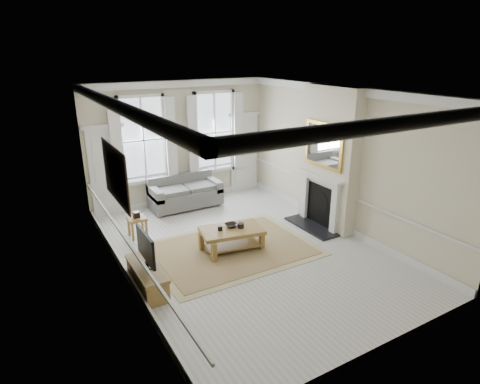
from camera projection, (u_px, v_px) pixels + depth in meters
floor at (246, 250)px, 8.80m from camera, size 7.20×7.20×0.00m
ceiling at (247, 91)px, 7.67m from camera, size 7.20×7.20×0.00m
back_wall at (180, 143)px, 11.17m from camera, size 5.20×0.00×5.20m
left_wall at (119, 198)px, 7.01m from camera, size 0.00×7.20×7.20m
right_wall at (341, 160)px, 9.46m from camera, size 0.00×7.20×7.20m
window_left at (143, 140)px, 10.57m from camera, size 1.26×0.20×2.20m
window_right at (214, 132)px, 11.56m from camera, size 1.26×0.20×2.20m
door_left at (108, 173)px, 10.35m from camera, size 0.90×0.08×2.30m
door_right at (244, 153)px, 12.29m from camera, size 0.90×0.08×2.30m
painting at (115, 174)px, 7.15m from camera, size 0.05×1.66×1.06m
chimney_breast at (329, 159)px, 9.55m from camera, size 0.35×1.70×3.38m
hearth at (311, 226)px, 9.90m from camera, size 0.55×1.50×0.05m
fireplace at (319, 198)px, 9.76m from camera, size 0.21×1.45×1.33m
mirror at (323, 145)px, 9.33m from camera, size 0.06×1.26×1.06m
sofa at (185, 194)px, 11.15m from camera, size 1.92×0.93×0.88m
side_table at (137, 222)px, 9.29m from camera, size 0.40×0.40×0.49m
rug at (232, 249)px, 8.81m from camera, size 3.50×2.60×0.02m
coffee_table at (232, 232)px, 8.68m from camera, size 1.45×1.00×0.50m
ceramic_pot_a at (220, 228)px, 8.56m from camera, size 0.11×0.11×0.11m
ceramic_pot_b at (241, 225)px, 8.69m from camera, size 0.14×0.14×0.10m
bowl at (231, 225)px, 8.74m from camera, size 0.29×0.29×0.07m
tv_stand at (147, 278)px, 7.30m from camera, size 0.41×1.26×0.45m
tv at (146, 247)px, 7.10m from camera, size 0.08×0.90×0.68m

